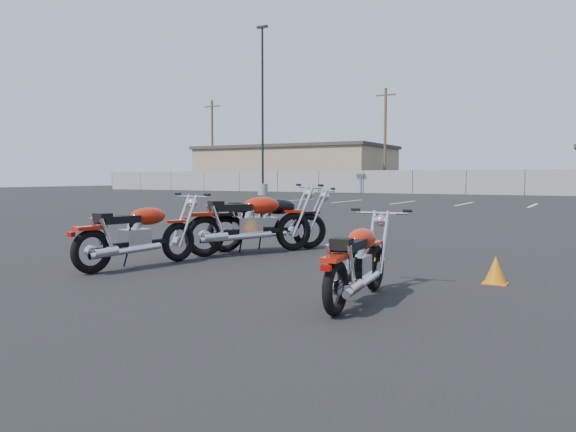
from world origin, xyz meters
The scene contains 13 objects.
ground centered at (0.00, 0.00, 0.00)m, with size 120.00×120.00×0.00m, color black.
motorcycle_front_red centered at (-0.47, 0.51, 0.53)m, with size 1.69×2.20×1.16m.
motorcycle_second_black centered at (-0.43, 1.01, 0.50)m, with size 1.82×1.93×1.10m.
motorcycle_third_red centered at (-1.10, -1.46, 0.47)m, with size 0.87×2.10×1.03m.
motorcycle_rear_red centered at (2.47, -2.02, 0.42)m, with size 0.72×1.87×0.92m.
training_cone_near centered at (1.58, 0.89, 0.16)m, with size 0.26×0.26×0.31m.
training_cone_far centered at (3.54, -0.27, 0.17)m, with size 0.28×0.28×0.33m.
light_pole_west centered at (-16.14, 26.29, 3.15)m, with size 0.80×0.70×11.68m.
chainlink_fence centered at (0.00, 35.00, 0.90)m, with size 80.06×0.06×1.80m.
tan_building_west centered at (-22.00, 42.00, 2.16)m, with size 18.40×10.40×4.30m.
utility_pole_a centered at (-30.00, 39.00, 4.69)m, with size 1.80×0.24×9.00m.
utility_pole_b centered at (-12.00, 40.00, 4.69)m, with size 1.80×0.24×9.00m.
parking_line_stripes centered at (-2.50, 20.00, 0.00)m, with size 15.12×4.00×0.01m.
Camera 1 is at (4.61, -7.32, 1.28)m, focal length 35.00 mm.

